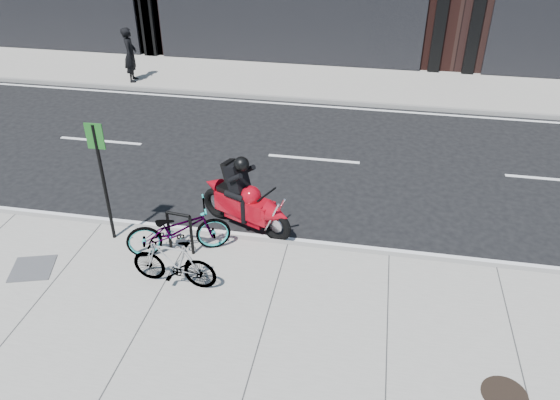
% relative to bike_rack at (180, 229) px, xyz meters
% --- Properties ---
extents(ground, '(120.00, 120.00, 0.00)m').
position_rel_bike_rack_xyz_m(ground, '(2.00, 2.60, -0.66)').
color(ground, black).
rests_on(ground, ground).
extents(sidewalk_near, '(60.00, 6.00, 0.13)m').
position_rel_bike_rack_xyz_m(sidewalk_near, '(2.00, -2.40, -0.59)').
color(sidewalk_near, gray).
rests_on(sidewalk_near, ground).
extents(sidewalk_far, '(60.00, 3.50, 0.13)m').
position_rel_bike_rack_xyz_m(sidewalk_far, '(2.00, 10.35, -0.59)').
color(sidewalk_far, gray).
rests_on(sidewalk_far, ground).
extents(bike_rack, '(0.53, 0.12, 0.89)m').
position_rel_bike_rack_xyz_m(bike_rack, '(0.00, 0.00, 0.00)').
color(bike_rack, black).
rests_on(bike_rack, sidewalk_near).
extents(bicycle_front, '(2.11, 1.42, 1.05)m').
position_rel_bike_rack_xyz_m(bicycle_front, '(-0.03, 0.00, -0.00)').
color(bicycle_front, gray).
rests_on(bicycle_front, sidewalk_near).
extents(bicycle_rear, '(1.62, 0.55, 0.96)m').
position_rel_bike_rack_xyz_m(bicycle_rear, '(0.21, -0.93, -0.05)').
color(bicycle_rear, gray).
rests_on(bicycle_rear, sidewalk_near).
extents(motorcycle, '(2.12, 1.22, 1.68)m').
position_rel_bike_rack_xyz_m(motorcycle, '(1.08, 1.16, 0.03)').
color(motorcycle, black).
rests_on(motorcycle, ground).
extents(pedestrian, '(0.60, 0.76, 1.83)m').
position_rel_bike_rack_xyz_m(pedestrian, '(-4.94, 9.10, 0.39)').
color(pedestrian, black).
rests_on(pedestrian, sidewalk_far).
extents(manhole_cover, '(0.74, 0.74, 0.02)m').
position_rel_bike_rack_xyz_m(manhole_cover, '(5.67, -2.40, -0.52)').
color(manhole_cover, black).
rests_on(manhole_cover, sidewalk_near).
extents(utility_grate, '(0.94, 0.94, 0.02)m').
position_rel_bike_rack_xyz_m(utility_grate, '(-2.59, -1.03, -0.52)').
color(utility_grate, '#4A4A4C').
rests_on(utility_grate, sidewalk_near).
extents(sign_post, '(0.34, 0.07, 2.51)m').
position_rel_bike_rack_xyz_m(sign_post, '(-1.51, 0.20, 0.97)').
color(sign_post, black).
rests_on(sign_post, sidewalk_near).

